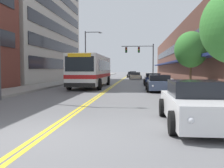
{
  "coord_description": "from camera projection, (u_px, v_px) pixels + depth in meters",
  "views": [
    {
      "loc": [
        2.54,
        -6.45,
        1.78
      ],
      "look_at": [
        -0.02,
        19.14,
        0.25
      ],
      "focal_mm": 40.0,
      "sensor_mm": 36.0,
      "label": 1
    }
  ],
  "objects": [
    {
      "name": "centre_line",
      "position": [
        122.0,
        79.0,
        43.52
      ],
      "size": [
        0.34,
        106.0,
        0.01
      ],
      "color": "yellow",
      "rests_on": "ground_plane"
    },
    {
      "name": "car_champagne_moving_lead",
      "position": [
        136.0,
        76.0,
        45.48
      ],
      "size": [
        2.17,
        4.42,
        1.24
      ],
      "color": "beige",
      "rests_on": "ground_plane"
    },
    {
      "name": "ground_plane",
      "position": [
        122.0,
        79.0,
        43.52
      ],
      "size": [
        240.0,
        240.0,
        0.0
      ],
      "primitive_type": "plane",
      "color": "slate"
    },
    {
      "name": "fire_hydrant",
      "position": [
        181.0,
        85.0,
        19.4
      ],
      "size": [
        0.3,
        0.22,
        0.84
      ],
      "color": "#B7B7BC",
      "rests_on": "sidewalk_right"
    },
    {
      "name": "sidewalk_right",
      "position": [
        163.0,
        79.0,
        42.82
      ],
      "size": [
        3.03,
        106.0,
        0.17
      ],
      "color": "gray",
      "rests_on": "ground_plane"
    },
    {
      "name": "car_silver_parked_left_mid",
      "position": [
        92.0,
        77.0,
        37.52
      ],
      "size": [
        2.07,
        4.72,
        1.46
      ],
      "color": "#B7B7BC",
      "rests_on": "ground_plane"
    },
    {
      "name": "street_lamp_left_near",
      "position": [
        3.0,
        2.0,
        14.0
      ],
      "size": [
        2.5,
        0.28,
        9.46
      ],
      "color": "#47474C",
      "rests_on": "ground_plane"
    },
    {
      "name": "car_slate_blue_parked_right_far",
      "position": [
        159.0,
        84.0,
        20.23
      ],
      "size": [
        2.12,
        4.16,
        1.32
      ],
      "color": "#475675",
      "rests_on": "ground_plane"
    },
    {
      "name": "office_tower_left",
      "position": [
        21.0,
        4.0,
        37.08
      ],
      "size": [
        12.08,
        23.98,
        22.84
      ],
      "color": "#BCB7AD",
      "rests_on": "ground_plane"
    },
    {
      "name": "traffic_signal_mast",
      "position": [
        142.0,
        54.0,
        41.4
      ],
      "size": [
        5.34,
        0.38,
        5.96
      ],
      "color": "#47474C",
      "rests_on": "ground_plane"
    },
    {
      "name": "car_white_parked_right_foreground",
      "position": [
        195.0,
        104.0,
        8.02
      ],
      "size": [
        2.02,
        4.58,
        1.41
      ],
      "color": "white",
      "rests_on": "ground_plane"
    },
    {
      "name": "car_charcoal_moving_third",
      "position": [
        132.0,
        75.0,
        53.75
      ],
      "size": [
        2.05,
        4.4,
        1.24
      ],
      "color": "#232328",
      "rests_on": "ground_plane"
    },
    {
      "name": "street_tree_right_mid",
      "position": [
        191.0,
        50.0,
        21.23
      ],
      "size": [
        2.8,
        2.8,
        4.83
      ],
      "color": "brown",
      "rests_on": "sidewalk_right"
    },
    {
      "name": "sidewalk_left",
      "position": [
        83.0,
        79.0,
        44.21
      ],
      "size": [
        3.03,
        106.0,
        0.17
      ],
      "color": "gray",
      "rests_on": "ground_plane"
    },
    {
      "name": "storefront_row_right",
      "position": [
        198.0,
        55.0,
        42.0
      ],
      "size": [
        9.1,
        68.0,
        8.37
      ],
      "color": "brown",
      "rests_on": "ground_plane"
    },
    {
      "name": "car_navy_parked_right_mid",
      "position": [
        153.0,
        80.0,
        28.05
      ],
      "size": [
        2.05,
        4.51,
        1.33
      ],
      "color": "#19234C",
      "rests_on": "ground_plane"
    },
    {
      "name": "car_dark_grey_moving_second",
      "position": [
        133.0,
        74.0,
        62.91
      ],
      "size": [
        2.01,
        4.7,
        1.28
      ],
      "color": "#38383D",
      "rests_on": "ground_plane"
    },
    {
      "name": "street_lamp_left_far",
      "position": [
        88.0,
        51.0,
        37.96
      ],
      "size": [
        2.67,
        0.28,
        7.54
      ],
      "color": "#47474C",
      "rests_on": "ground_plane"
    },
    {
      "name": "city_bus",
      "position": [
        92.0,
        70.0,
        25.12
      ],
      "size": [
        2.94,
        10.89,
        3.08
      ],
      "color": "silver",
      "rests_on": "ground_plane"
    }
  ]
}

